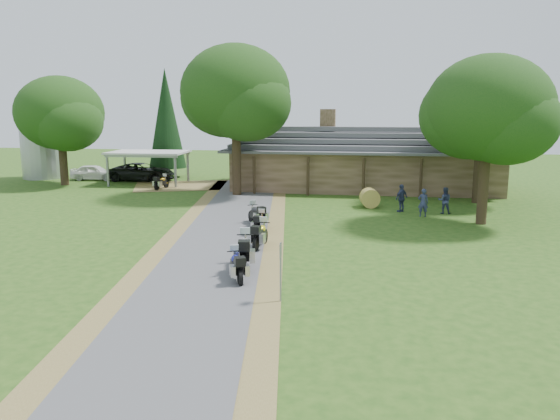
% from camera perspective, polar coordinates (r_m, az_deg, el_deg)
% --- Properties ---
extents(ground, '(120.00, 120.00, 0.00)m').
position_cam_1_polar(ground, '(21.59, -7.96, -6.45)').
color(ground, '#244A15').
rests_on(ground, ground).
extents(driveway, '(51.95, 51.95, 0.00)m').
position_cam_1_polar(driveway, '(25.43, -6.43, -3.79)').
color(driveway, '#4F4F51').
rests_on(driveway, ground).
extents(lodge, '(21.40, 9.40, 4.90)m').
position_cam_1_polar(lodge, '(43.90, 8.80, 5.48)').
color(lodge, brown).
rests_on(lodge, ground).
extents(silo, '(3.67, 3.67, 6.90)m').
position_cam_1_polar(silo, '(53.90, -23.78, 6.71)').
color(silo, gray).
rests_on(silo, ground).
extents(carport, '(6.45, 4.44, 2.73)m').
position_cam_1_polar(carport, '(47.07, -13.53, 4.32)').
color(carport, silver).
rests_on(carport, ground).
extents(car_white_sedan, '(2.71, 5.39, 1.73)m').
position_cam_1_polar(car_white_sedan, '(50.96, -18.84, 3.94)').
color(car_white_sedan, white).
rests_on(car_white_sedan, ground).
extents(car_dark_suv, '(2.68, 6.18, 2.36)m').
position_cam_1_polar(car_dark_suv, '(49.25, -14.24, 4.34)').
color(car_dark_suv, black).
rests_on(car_dark_suv, ground).
extents(motorcycle_row_a, '(1.22, 1.83, 1.20)m').
position_cam_1_polar(motorcycle_row_a, '(20.36, -4.55, -5.67)').
color(motorcycle_row_a, navy).
rests_on(motorcycle_row_a, ground).
extents(motorcycle_row_b, '(1.09, 2.24, 1.47)m').
position_cam_1_polar(motorcycle_row_b, '(21.92, -3.70, -4.11)').
color(motorcycle_row_b, '#B3B7BC').
rests_on(motorcycle_row_b, ground).
extents(motorcycle_row_c, '(0.77, 1.95, 1.31)m').
position_cam_1_polar(motorcycle_row_c, '(24.95, -2.07, -2.46)').
color(motorcycle_row_c, yellow).
rests_on(motorcycle_row_c, ground).
extents(motorcycle_row_d, '(0.55, 1.67, 1.14)m').
position_cam_1_polar(motorcycle_row_d, '(27.84, -2.12, -1.26)').
color(motorcycle_row_d, '#D54415').
rests_on(motorcycle_row_d, ground).
extents(motorcycle_row_e, '(1.53, 1.86, 1.26)m').
position_cam_1_polar(motorcycle_row_e, '(29.78, -2.49, -0.36)').
color(motorcycle_row_e, black).
rests_on(motorcycle_row_e, ground).
extents(motorcycle_carport_a, '(0.90, 1.77, 1.16)m').
position_cam_1_polar(motorcycle_carport_a, '(43.89, -12.29, 2.90)').
color(motorcycle_carport_a, gold).
rests_on(motorcycle_carport_a, ground).
extents(person_a, '(0.59, 0.45, 1.95)m').
position_cam_1_polar(person_a, '(33.03, 14.74, 1.00)').
color(person_a, navy).
rests_on(person_a, ground).
extents(person_b, '(0.56, 0.42, 1.88)m').
position_cam_1_polar(person_b, '(34.30, 16.83, 1.18)').
color(person_b, navy).
rests_on(person_b, ground).
extents(person_c, '(0.69, 0.70, 2.01)m').
position_cam_1_polar(person_c, '(34.21, 12.59, 1.47)').
color(person_c, navy).
rests_on(person_c, ground).
extents(hay_bale, '(1.36, 1.27, 1.21)m').
position_cam_1_polar(hay_bale, '(35.48, 9.35, 1.25)').
color(hay_bale, olive).
rests_on(hay_bale, ground).
extents(sign_post, '(0.36, 0.06, 2.01)m').
position_cam_1_polar(sign_post, '(17.95, 0.06, -6.54)').
color(sign_post, gray).
rests_on(sign_post, ground).
extents(oak_lodge_left, '(7.82, 7.82, 12.01)m').
position_cam_1_polar(oak_lodge_left, '(39.69, -4.64, 10.18)').
color(oak_lodge_left, '#123710').
rests_on(oak_lodge_left, ground).
extents(oak_lodge_right, '(7.07, 7.07, 10.64)m').
position_cam_1_polar(oak_lodge_right, '(38.64, 20.32, 8.53)').
color(oak_lodge_right, '#123710').
rests_on(oak_lodge_right, ground).
extents(oak_driveway, '(6.66, 6.66, 10.16)m').
position_cam_1_polar(oak_driveway, '(31.51, 20.83, 7.72)').
color(oak_driveway, '#123710').
rests_on(oak_driveway, ground).
extents(oak_silo, '(7.02, 7.02, 9.50)m').
position_cam_1_polar(oak_silo, '(48.36, -21.92, 8.04)').
color(oak_silo, '#123710').
rests_on(oak_silo, ground).
extents(cedar_near, '(3.62, 3.62, 10.91)m').
position_cam_1_polar(cedar_near, '(47.91, -3.17, 9.61)').
color(cedar_near, black).
rests_on(cedar_near, ground).
extents(cedar_far, '(3.38, 3.38, 9.82)m').
position_cam_1_polar(cedar_far, '(51.10, -11.79, 8.86)').
color(cedar_far, black).
rests_on(cedar_far, ground).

